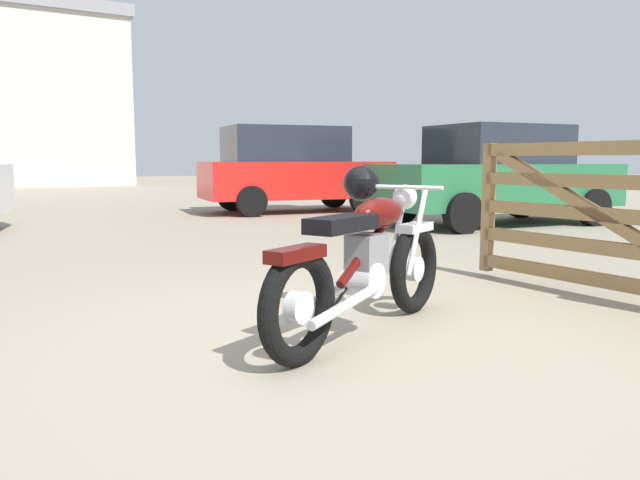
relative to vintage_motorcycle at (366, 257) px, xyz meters
name	(u,v)px	position (x,y,z in m)	size (l,w,h in m)	color
ground_plane	(342,336)	(-0.18, -0.02, -0.49)	(80.00, 80.00, 0.00)	gray
vintage_motorcycle	(366,257)	(0.00, 0.00, 0.00)	(1.85, 1.19, 1.07)	black
timber_gate	(637,213)	(2.21, -0.23, 0.21)	(0.40, 2.54, 1.60)	olive
red_hatchback_near	(292,168)	(3.40, 8.88, 0.43)	(4.02, 2.07, 1.78)	black
dark_sedan_left	(497,175)	(5.45, 4.94, 0.34)	(4.23, 1.99, 1.67)	black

